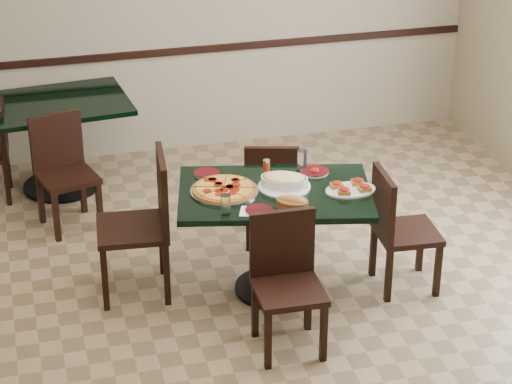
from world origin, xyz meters
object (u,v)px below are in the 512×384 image
object	(u,v)px
chair_near	(286,274)
chair_right	(396,225)
back_table	(56,128)
bruschetta_platter	(350,188)
main_table	(275,216)
chair_far	(271,189)
bread_basket	(292,203)
chair_left	(146,217)
pepperoni_pizza	(224,189)
back_chair_near	(63,165)
lasagna_casserole	(284,181)

from	to	relation	value
chair_near	chair_right	size ratio (longest dim) A/B	1.01
back_table	bruschetta_platter	bearing A→B (deg)	-56.11
main_table	chair_near	bearing A→B (deg)	-86.39
main_table	chair_far	bearing A→B (deg)	88.88
chair_right	bread_basket	world-z (taller)	chair_right
chair_left	bruschetta_platter	distance (m)	1.35
chair_near	chair_far	bearing A→B (deg)	80.35
main_table	pepperoni_pizza	bearing A→B (deg)	179.91
chair_left	back_chair_near	distance (m)	1.22
chair_near	back_chair_near	size ratio (longest dim) A/B	1.01
back_table	back_chair_near	bearing A→B (deg)	-96.22
lasagna_casserole	pepperoni_pizza	bearing A→B (deg)	-158.43
main_table	pepperoni_pizza	distance (m)	0.38
bread_basket	chair_left	bearing A→B (deg)	-176.67
lasagna_casserole	chair_near	bearing A→B (deg)	-77.98
main_table	chair_far	size ratio (longest dim) A/B	1.68
chair_near	chair_left	world-z (taller)	chair_left
back_chair_near	pepperoni_pizza	size ratio (longest dim) A/B	1.93
back_chair_near	lasagna_casserole	distance (m)	1.90
chair_right	chair_left	size ratio (longest dim) A/B	0.87
main_table	back_table	size ratio (longest dim) A/B	1.13
back_table	lasagna_casserole	size ratio (longest dim) A/B	3.34
back_table	pepperoni_pizza	bearing A→B (deg)	-69.29
chair_left	back_chair_near	xyz separation A→B (m)	(-0.45, 1.13, -0.08)
chair_near	lasagna_casserole	bearing A→B (deg)	76.81
main_table	chair_near	size ratio (longest dim) A/B	1.60
chair_near	pepperoni_pizza	world-z (taller)	chair_near
pepperoni_pizza	bread_basket	bearing A→B (deg)	-43.52
chair_near	chair_right	world-z (taller)	chair_near
chair_near	back_chair_near	bearing A→B (deg)	122.90
back_chair_near	back_table	bearing A→B (deg)	73.75
bruschetta_platter	lasagna_casserole	bearing A→B (deg)	156.91
chair_near	lasagna_casserole	world-z (taller)	chair_near
bread_basket	main_table	bearing A→B (deg)	130.92
pepperoni_pizza	back_chair_near	bearing A→B (deg)	126.65
pepperoni_pizza	bread_basket	size ratio (longest dim) A/B	1.78
chair_far	chair_right	xyz separation A→B (m)	(0.64, -0.78, 0.02)
lasagna_casserole	bruschetta_platter	distance (m)	0.43
main_table	chair_far	distance (m)	0.64
chair_right	lasagna_casserole	size ratio (longest dim) A/B	2.34
chair_far	chair_left	world-z (taller)	chair_left
chair_far	back_chair_near	distance (m)	1.59
back_chair_near	chair_near	bearing A→B (deg)	-74.58
back_table	lasagna_casserole	xyz separation A→B (m)	(1.33, -1.93, 0.27)
back_chair_near	bruschetta_platter	distance (m)	2.30
chair_left	lasagna_casserole	size ratio (longest dim) A/B	2.70
bread_basket	chair_far	bearing A→B (deg)	115.61
chair_left	pepperoni_pizza	world-z (taller)	chair_left
chair_near	lasagna_casserole	size ratio (longest dim) A/B	2.36
main_table	pepperoni_pizza	size ratio (longest dim) A/B	3.12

